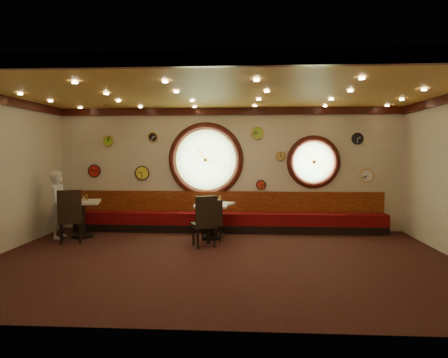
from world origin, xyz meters
The scene contains 40 objects.
floor centered at (0.00, 0.00, 0.00)m, with size 9.00×6.00×0.00m, color black.
ceiling centered at (0.00, 0.00, 3.20)m, with size 9.00×6.00×0.02m, color #C58B37.
wall_back centered at (0.00, 3.00, 1.60)m, with size 9.00×0.02×3.20m, color beige.
wall_front centered at (0.00, -3.00, 1.60)m, with size 9.00×0.02×3.20m, color beige.
molding_back centered at (0.00, 2.95, 3.11)m, with size 9.00×0.10×0.18m, color #330E09.
molding_front centered at (0.00, -2.95, 3.11)m, with size 9.00×0.10×0.18m, color #330E09.
banquette_base centered at (0.00, 2.72, 0.10)m, with size 8.00×0.55×0.20m, color black.
banquette_seat centered at (0.00, 2.72, 0.35)m, with size 8.00×0.55×0.30m, color #5A070B.
banquette_back centered at (0.00, 2.94, 0.75)m, with size 8.00×0.10×0.55m, color #5F0709.
porthole_left_glass centered at (-0.60, 3.00, 1.85)m, with size 1.66×1.66×0.02m, color #8EB86E.
porthole_left_frame centered at (-0.60, 2.98, 1.85)m, with size 1.98×1.98×0.18m, color #330E09.
porthole_left_ring centered at (-0.60, 2.95, 1.85)m, with size 1.61×1.61×0.03m, color gold.
porthole_right_glass centered at (2.20, 3.00, 1.80)m, with size 1.10×1.10×0.02m, color #8EB86E.
porthole_right_frame centered at (2.20, 2.98, 1.80)m, with size 1.38×1.38×0.18m, color #330E09.
porthole_right_ring centered at (2.20, 2.95, 1.80)m, with size 1.09×1.09×0.03m, color gold.
wall_clock_0 centered at (-3.60, 2.96, 1.55)m, with size 0.32×0.32×0.03m, color red.
wall_clock_1 centered at (3.55, 2.96, 1.45)m, with size 0.34×0.34×0.03m, color white.
wall_clock_2 centered at (-3.20, 2.96, 2.35)m, with size 0.26×0.26×0.03m, color #99CD29.
wall_clock_3 centered at (0.85, 2.96, 1.20)m, with size 0.24×0.24×0.03m, color red.
wall_clock_4 centered at (1.35, 2.96, 1.95)m, with size 0.22×0.22×0.03m, color gold.
wall_clock_5 centered at (-2.30, 2.96, 1.50)m, with size 0.36×0.36×0.03m, color yellow.
wall_clock_6 centered at (-2.00, 2.96, 2.45)m, with size 0.24×0.24×0.03m, color black.
wall_clock_7 centered at (3.30, 2.96, 2.40)m, with size 0.28×0.28×0.03m, color black.
wall_clock_8 centered at (0.75, 2.96, 2.55)m, with size 0.30×0.30×0.03m, color #92CF40.
table_a centered at (-3.48, 1.85, 0.56)m, with size 0.98×0.98×0.88m.
table_b centered at (-0.34, 1.87, 0.52)m, with size 0.79×0.79×0.83m.
table_c centered at (-0.29, 2.10, 0.52)m, with size 0.97×0.97×0.83m.
chair_a centered at (-3.49, 1.19, 0.70)m, with size 0.67×0.67×0.75m.
chair_b centered at (-0.41, 0.97, 0.64)m, with size 0.62×0.62×0.70m.
chair_c centered at (-0.29, 1.47, 0.56)m, with size 0.54×0.54×0.60m.
condiment_a_salt centered at (-3.58, 1.86, 0.94)m, with size 0.04×0.04×0.11m, color silver.
condiment_b_salt centered at (-0.43, 1.93, 0.88)m, with size 0.04×0.04×0.11m, color silver.
condiment_c_salt centered at (-0.44, 2.10, 0.88)m, with size 0.04×0.04×0.11m, color silver.
condiment_a_pepper centered at (-3.43, 1.83, 0.94)m, with size 0.04×0.04×0.11m, color #BDBCC1.
condiment_b_pepper centered at (-0.31, 1.81, 0.87)m, with size 0.03×0.03×0.09m, color silver.
condiment_c_pepper centered at (-0.21, 2.11, 0.88)m, with size 0.04×0.04×0.11m, color silver.
condiment_a_bottle centered at (-3.39, 1.91, 0.96)m, with size 0.05×0.05×0.16m, color gold.
condiment_b_bottle centered at (-0.27, 1.90, 0.92)m, with size 0.06×0.06×0.18m, color yellow.
condiment_c_bottle centered at (-0.18, 2.13, 0.91)m, with size 0.05×0.05×0.17m, color gold.
waiter centered at (-4.00, 1.74, 0.81)m, with size 0.59×0.39×1.61m, color silver.
Camera 1 is at (0.50, -7.47, 2.08)m, focal length 32.00 mm.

